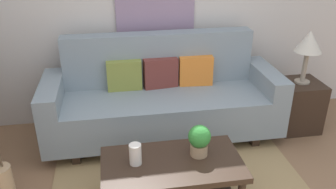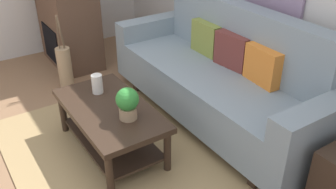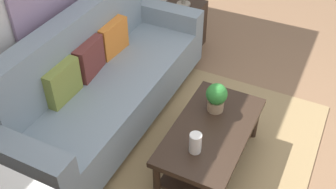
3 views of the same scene
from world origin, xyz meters
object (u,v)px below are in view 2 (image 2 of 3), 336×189
Objects in this scene: throw_pillow_olive at (207,38)px; throw_pillow_maroon at (233,51)px; potted_plant_tabletop at (128,103)px; couch at (220,78)px; coffee_table at (110,119)px; tabletop_vase at (97,84)px; floor_vase at (65,69)px; fireplace at (68,18)px; throw_pillow_orange at (263,66)px.

throw_pillow_olive is 0.38m from throw_pillow_maroon.
throw_pillow_olive is 1.28m from potted_plant_tabletop.
couch is 1.06m from potted_plant_tabletop.
throw_pillow_maroon is 1.37× the size of potted_plant_tabletop.
tabletop_vase is (-0.28, 0.03, 0.20)m from coffee_table.
floor_vase is (-1.37, -1.05, -0.19)m from couch.
floor_vase is (0.65, -0.32, -0.34)m from fireplace.
fireplace is at bearing 153.99° from floor_vase.
throw_pillow_olive is 0.77m from throw_pillow_orange.
floor_vase is at bearing 178.19° from tabletop_vase.
coffee_table is 4.20× the size of potted_plant_tabletop.
throw_pillow_orange is 0.73× the size of floor_vase.
tabletop_vase is at bearing 174.73° from coffee_table.
fireplace is (-2.03, -0.85, -0.09)m from throw_pillow_maroon.
throw_pillow_olive is at bearing 113.75° from potted_plant_tabletop.
potted_plant_tabletop is (0.23, 0.06, 0.26)m from coffee_table.
throw_pillow_olive is 1.00× the size of throw_pillow_maroon.
throw_pillow_orange reaches higher than floor_vase.
throw_pillow_olive and throw_pillow_orange have the same top height.
throw_pillow_maroon is at bearing 72.50° from tabletop_vase.
fireplace reaches higher than throw_pillow_olive.
throw_pillow_maroon is 1.18m from potted_plant_tabletop.
throw_pillow_orange is at bearing 57.55° from tabletop_vase.
coffee_table is at bearing -11.03° from fireplace.
throw_pillow_orange reaches higher than potted_plant_tabletop.
coffee_table is at bearing -95.08° from couch.
fireplace reaches higher than floor_vase.
coffee_table is 0.35m from potted_plant_tabletop.
tabletop_vase is at bearing -1.81° from floor_vase.
throw_pillow_orange is at bearing 17.91° from couch.
floor_vase is (-1.50, 0.00, -0.33)m from potted_plant_tabletop.
throw_pillow_olive is at bearing 49.81° from floor_vase.
throw_pillow_olive is 0.33× the size of coffee_table.
coffee_table is at bearing -111.48° from throw_pillow_orange.
fireplace is (-2.41, -0.85, -0.09)m from throw_pillow_orange.
throw_pillow_orange is at bearing 0.00° from throw_pillow_maroon.
floor_vase reaches higher than coffee_table.
potted_plant_tabletop is at bearing 3.51° from tabletop_vase.
throw_pillow_maroon is at bearing 85.43° from coffee_table.
throw_pillow_orange is at bearing 77.71° from potted_plant_tabletop.
couch is at bearing 97.09° from potted_plant_tabletop.
floor_vase is at bearing 179.99° from potted_plant_tabletop.
fireplace is at bearing 168.01° from tabletop_vase.
potted_plant_tabletop is at bearing -0.01° from floor_vase.
coffee_table is (-0.48, -1.23, -0.37)m from throw_pillow_orange.
couch is 14.28× the size of tabletop_vase.
throw_pillow_maroon is 2.20m from fireplace.
throw_pillow_maroon is 0.73× the size of floor_vase.
couch is 0.47m from throw_pillow_olive.
floor_vase is (-1.76, -1.17, -0.43)m from throw_pillow_orange.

